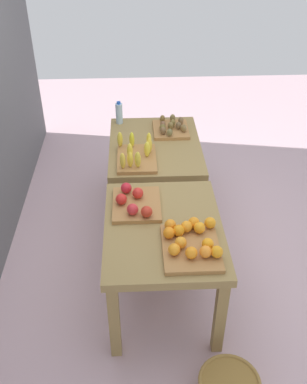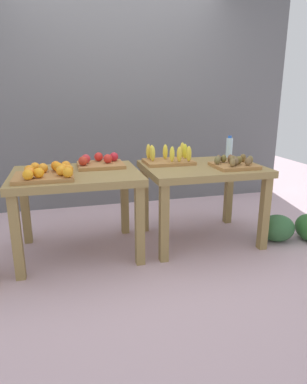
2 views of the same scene
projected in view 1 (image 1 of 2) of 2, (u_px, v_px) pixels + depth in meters
ground_plane at (158, 248)px, 3.86m from camera, size 8.00×8.00×0.00m
display_table_left at (163, 237)px, 3.05m from camera, size 1.04×0.80×0.72m
display_table_right at (155, 154)px, 3.96m from camera, size 1.04×0.80×0.72m
orange_bin at (191, 242)px, 2.79m from camera, size 0.45×0.38×0.11m
apple_bin at (135, 203)px, 3.14m from camera, size 0.41×0.34×0.11m
banana_crate at (136, 155)px, 3.65m from camera, size 0.44×0.33×0.17m
kiwi_bin at (171, 128)px, 4.07m from camera, size 0.37×0.32×0.10m
water_bottle at (119, 113)px, 4.17m from camera, size 0.07×0.07×0.22m
watermelon_pile at (174, 153)px, 4.94m from camera, size 0.65×0.40×0.26m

